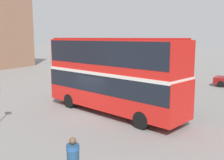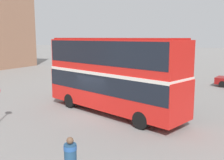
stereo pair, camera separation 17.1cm
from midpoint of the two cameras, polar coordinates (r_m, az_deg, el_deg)
ground_plane at (r=17.48m, az=-4.03°, el=-7.35°), size 240.00×240.00×0.00m
double_decker_bus at (r=17.05m, az=0.29°, el=1.98°), size 10.62×5.60×4.96m
pedestrian_foreground at (r=9.12m, az=-8.49°, el=-16.24°), size 0.61×0.61×1.77m
parked_car_kerb_near at (r=36.83m, az=-7.38°, el=2.59°), size 4.23×2.25×1.47m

